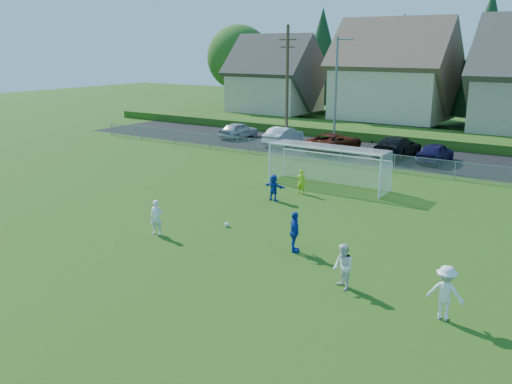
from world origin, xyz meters
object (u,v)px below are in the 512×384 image
Objects in this scene: player_blue_b at (274,188)px; car_d at (397,147)px; goalkeeper at (301,182)px; car_e at (435,152)px; soccer_goal at (330,160)px; player_blue_a at (295,232)px; player_white_b at (343,267)px; car_c at (334,142)px; car_a at (238,130)px; player_white_c at (445,293)px; player_white_a at (156,218)px; car_b at (284,136)px; soccer_ball at (227,225)px.

car_d is (1.47, 15.60, 0.07)m from player_blue_b.
car_d is (0.91, 13.47, 0.09)m from goalkeeper.
player_blue_b is at bearing 76.20° from car_e.
player_blue_a is at bearing -70.88° from soccer_goal.
player_blue_a is (-3.19, 2.17, 0.04)m from player_white_b.
car_c is 11.34m from soccer_goal.
player_white_c is at bearing 141.06° from car_a.
car_c is 8.05m from car_e.
player_white_a is at bearing 78.08° from car_e.
player_white_a is 0.92× the size of player_blue_a.
soccer_goal is at bearing -103.04° from goalkeeper.
player_white_c reaches higher than car_c.
car_b is at bearing 176.99° from car_a.
car_d is at bearing -88.91° from player_blue_b.
player_white_a is 7.83m from player_blue_b.
player_blue_a is 29.10m from car_a.
goalkeeper is 13.51m from car_c.
car_b is 10.06m from car_d.
goalkeeper is at bearing 115.37° from car_c.
soccer_goal reaches higher than car_c.
player_white_c is 31.27m from car_b.
player_white_c is (3.57, -0.23, 0.06)m from player_white_b.
soccer_ball is 0.05× the size of car_e.
car_b is (-7.13, 23.10, -0.02)m from player_white_a.
player_white_c is at bearing 35.51° from player_white_b.
car_b is 13.08m from car_e.
car_d is (-3.34, 21.70, -0.05)m from player_blue_a.
car_e is (4.49, 15.23, 0.00)m from player_blue_b.
car_a is at bearing -10.72° from car_b.
car_c reaches higher than player_blue_b.
soccer_ball is 22.46m from car_b.
player_white_a is at bearing 77.50° from player_blue_a.
soccer_goal reaches higher than car_e.
goalkeeper is at bearing 90.02° from soccer_ball.
player_blue_a is at bearing -174.95° from player_white_b.
car_b reaches higher than soccer_ball.
player_blue_a is (-6.76, 2.41, -0.03)m from player_white_c.
goalkeeper is at bearing -46.87° from player_white_c.
player_white_a is at bearing 85.75° from player_blue_b.
player_blue_a is at bearing -22.44° from player_white_c.
car_b is at bearing 114.05° from soccer_ball.
soccer_goal is at bearing 59.89° from player_white_a.
player_white_c is at bearing -22.12° from player_white_a.
player_white_c is 1.24× the size of goalkeeper.
goalkeeper is 0.19× the size of soccer_goal.
player_white_a is at bearing -127.83° from soccer_ball.
car_a reaches higher than soccer_ball.
player_blue_a is at bearing 115.56° from goalkeeper.
player_white_a reaches higher than car_e.
car_b is at bearing 3.01° from car_c.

